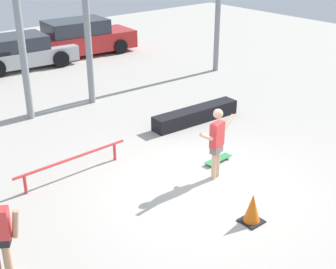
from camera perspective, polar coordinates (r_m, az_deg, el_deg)
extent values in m
plane|color=#B2ADA3|center=(9.95, 3.87, -6.64)|extent=(36.00, 36.00, 0.00)
cylinder|color=#DBAD89|center=(10.18, 5.63, -3.50)|extent=(0.11, 0.11, 0.76)
cylinder|color=#DBAD89|center=(10.29, 6.06, -3.19)|extent=(0.11, 0.11, 0.76)
cube|color=slate|center=(10.09, 5.92, -1.76)|extent=(0.33, 0.23, 0.17)
cube|color=#DB3838|center=(9.95, 6.00, -0.02)|extent=(0.38, 0.25, 0.55)
sphere|color=#DBAD89|center=(9.76, 6.12, 2.53)|extent=(0.21, 0.21, 0.21)
cylinder|color=#DBAD89|center=(9.57, 4.71, -0.29)|extent=(0.48, 0.19, 0.32)
cylinder|color=#DBAD89|center=(10.25, 7.27, 1.34)|extent=(0.48, 0.19, 0.32)
cube|color=#338C4C|center=(11.03, 6.14, -3.01)|extent=(0.77, 0.27, 0.01)
cylinder|color=silver|center=(11.29, 6.55, -2.60)|extent=(0.06, 0.04, 0.05)
cylinder|color=silver|center=(11.18, 7.41, -2.95)|extent=(0.06, 0.04, 0.05)
cylinder|color=silver|center=(10.94, 4.82, -3.46)|extent=(0.06, 0.04, 0.05)
cylinder|color=silver|center=(10.82, 5.68, -3.84)|extent=(0.06, 0.04, 0.05)
cube|color=black|center=(13.16, 3.40, 2.40)|extent=(2.75, 0.62, 0.40)
cylinder|color=red|center=(10.45, -11.61, -2.88)|extent=(2.76, 0.16, 0.06)
cylinder|color=red|center=(10.11, -17.01, -5.84)|extent=(0.07, 0.07, 0.42)
cylinder|color=red|center=(11.07, -6.52, -2.10)|extent=(0.07, 0.07, 0.42)
cylinder|color=gray|center=(13.30, -17.67, 12.47)|extent=(0.20, 0.20, 5.25)
cylinder|color=gray|center=(14.19, -9.91, 13.91)|extent=(0.20, 0.20, 5.25)
cube|color=#B7BABF|center=(19.09, -17.57, 9.11)|extent=(4.27, 2.05, 0.55)
cube|color=#2D333D|center=(18.91, -18.26, 10.58)|extent=(2.40, 1.76, 0.52)
cylinder|color=black|center=(20.29, -14.84, 9.91)|extent=(0.65, 0.27, 0.64)
cylinder|color=black|center=(18.77, -12.96, 8.96)|extent=(0.65, 0.27, 0.64)
cube|color=red|center=(20.44, -10.55, 11.02)|extent=(4.67, 2.05, 0.72)
cube|color=#2D333D|center=(20.23, -11.17, 12.73)|extent=(2.62, 1.75, 0.58)
cylinder|color=black|center=(21.82, -8.06, 11.41)|extent=(0.63, 0.27, 0.61)
cylinder|color=black|center=(20.40, -5.85, 10.62)|extent=(0.63, 0.27, 0.61)
cylinder|color=black|center=(20.72, -15.07, 10.13)|extent=(0.63, 0.27, 0.61)
cylinder|color=black|center=(19.22, -13.25, 9.24)|extent=(0.63, 0.27, 0.61)
cylinder|color=tan|center=(8.00, -19.04, -13.77)|extent=(0.13, 0.13, 0.71)
cylinder|color=tan|center=(7.62, -18.11, -10.30)|extent=(0.19, 0.17, 0.48)
cube|color=black|center=(9.07, 10.12, -10.34)|extent=(0.40, 0.40, 0.03)
cone|color=orange|center=(8.90, 10.26, -8.77)|extent=(0.32, 0.32, 0.56)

